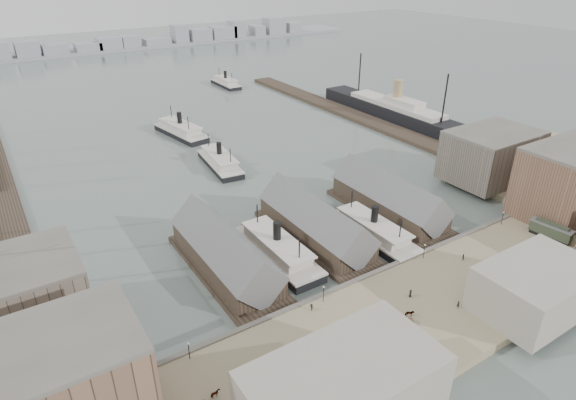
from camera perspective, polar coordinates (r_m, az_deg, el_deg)
ground at (r=117.28m, az=8.05°, el=-8.25°), size 900.00×900.00×0.00m
quay at (r=105.79m, az=15.22°, el=-12.89°), size 180.00×30.00×2.00m
seawall at (r=113.55m, az=9.79°, el=-9.02°), size 180.00×1.20×2.30m
east_wharf at (r=225.17m, az=8.57°, el=9.61°), size 10.00×180.00×1.60m
ferry_shed_west at (r=114.57m, az=-7.44°, el=-6.34°), size 14.00×42.00×12.60m
ferry_shed_center at (r=125.80m, az=3.24°, el=-2.84°), size 14.00×42.00×12.60m
ferry_shed_east at (r=140.99m, az=11.85°, el=0.07°), size 14.00×42.00×12.60m
warehouse_west_back at (r=106.34m, az=-30.03°, el=-10.39°), size 26.00×20.00×14.00m
warehouse_east_front at (r=153.98m, az=30.55°, el=1.90°), size 30.00×18.00×19.00m
warehouse_east_back at (r=168.43m, az=22.89°, el=4.82°), size 28.00×20.00×15.00m
street_bldg_center at (r=111.14m, az=27.35°, el=-9.27°), size 24.00×16.00×10.00m
street_bldg_west at (r=79.00m, az=6.54°, el=-21.81°), size 30.00×16.00×12.00m
lamp_post_far_w at (r=91.56m, az=-11.71°, el=-16.76°), size 0.44×0.44×3.92m
lamp_post_near_w at (r=102.37m, az=4.23°, el=-10.70°), size 0.44×0.44×3.92m
lamp_post_near_e at (r=119.89m, az=15.88°, el=-5.56°), size 0.44×0.44×3.92m
lamp_post_far_e at (r=141.66m, az=24.12°, el=-1.70°), size 0.44×0.44×3.92m
far_shore at (r=414.65m, az=-24.68°, el=15.97°), size 500.00×40.00×15.72m
ferry_docked_west at (r=119.20m, az=-1.29°, el=-5.85°), size 9.01×30.02×10.72m
ferry_docked_east at (r=128.85m, az=10.06°, el=-3.62°), size 8.65×28.84×10.30m
ferry_open_near at (r=171.96m, az=-8.07°, el=4.60°), size 11.13×28.21×9.82m
ferry_open_mid at (r=206.03m, az=-12.60°, el=8.09°), size 13.67×30.84×10.64m
ferry_open_far at (r=285.09m, az=-7.39°, el=13.66°), size 7.67×25.48×9.10m
ocean_steamer at (r=227.96m, az=12.68°, el=10.27°), size 12.24×89.45×17.89m
tram at (r=141.02m, az=28.69°, el=-3.27°), size 4.07×10.78×3.74m
horse_cart_left at (r=85.84m, az=-8.82°, el=-22.09°), size 4.38×4.01×1.51m
horse_cart_center at (r=101.83m, az=14.09°, el=-13.24°), size 4.67×3.47×1.48m
horse_cart_right at (r=110.41m, az=21.23°, el=-10.86°), size 4.76×2.60×1.48m
pedestrian_1 at (r=87.32m, az=-2.50°, el=-20.59°), size 0.87×0.74×1.58m
pedestrian_2 at (r=101.18m, az=2.80°, el=-12.58°), size 0.82×1.12×1.56m
pedestrian_3 at (r=97.44m, az=11.99°, el=-15.06°), size 1.05×0.95×1.72m
pedestrian_4 at (r=107.67m, az=14.30°, el=-10.67°), size 0.94×1.03×1.77m
pedestrian_5 at (r=107.60m, az=19.53°, el=-11.60°), size 0.73×0.67×1.63m
pedestrian_6 at (r=123.09m, az=20.01°, el=-6.38°), size 0.87×0.74×1.58m
pedestrian_7 at (r=124.90m, az=25.73°, el=-7.02°), size 1.17×1.30×1.75m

